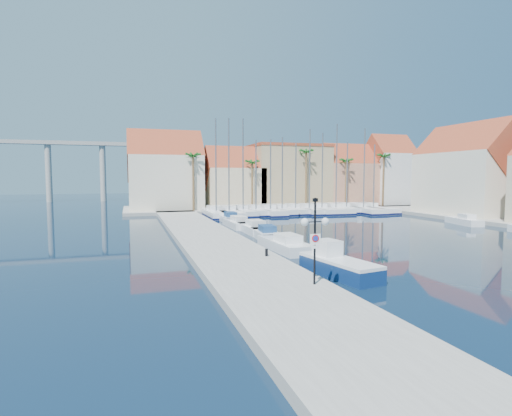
{
  "coord_description": "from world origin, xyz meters",
  "views": [
    {
      "loc": [
        -15.89,
        -22.79,
        5.98
      ],
      "look_at": [
        -4.39,
        13.44,
        3.0
      ],
      "focal_mm": 28.0,
      "sensor_mm": 36.0,
      "label": 1
    }
  ],
  "objects": [
    {
      "name": "ground",
      "position": [
        0.0,
        0.0,
        0.0
      ],
      "size": [
        260.0,
        260.0,
        0.0
      ],
      "primitive_type": "plane",
      "color": "black",
      "rests_on": "ground"
    },
    {
      "name": "quay_west",
      "position": [
        -9.0,
        13.5,
        0.25
      ],
      "size": [
        6.0,
        77.0,
        0.5
      ],
      "primitive_type": "cube",
      "color": "gray",
      "rests_on": "ground"
    },
    {
      "name": "shore_north",
      "position": [
        10.0,
        48.0,
        0.25
      ],
      "size": [
        54.0,
        16.0,
        0.5
      ],
      "primitive_type": "cube",
      "color": "gray",
      "rests_on": "ground"
    },
    {
      "name": "lamp_post",
      "position": [
        -7.0,
        -4.63,
        3.41
      ],
      "size": [
        1.5,
        0.49,
        4.43
      ],
      "rotation": [
        0.0,
        0.0,
        -0.08
      ],
      "color": "black",
      "rests_on": "quay_west"
    },
    {
      "name": "bollard",
      "position": [
        -6.95,
        2.99,
        0.75
      ],
      "size": [
        0.2,
        0.2,
        0.51
      ],
      "primitive_type": "cylinder",
      "color": "black",
      "rests_on": "quay_west"
    },
    {
      "name": "fishing_boat",
      "position": [
        -3.97,
        -1.57,
        0.67
      ],
      "size": [
        2.85,
        6.04,
        2.03
      ],
      "rotation": [
        0.0,
        0.0,
        0.16
      ],
      "color": "navy",
      "rests_on": "ground"
    },
    {
      "name": "motorboat_west_0",
      "position": [
        -3.9,
        7.17,
        0.51
      ],
      "size": [
        2.48,
        6.94,
        1.4
      ],
      "rotation": [
        0.0,
        0.0,
        0.04
      ],
      "color": "white",
      "rests_on": "ground"
    },
    {
      "name": "motorboat_west_1",
      "position": [
        -3.47,
        13.15,
        0.51
      ],
      "size": [
        2.47,
        6.1,
        1.4
      ],
      "rotation": [
        0.0,
        0.0,
        -0.1
      ],
      "color": "white",
      "rests_on": "ground"
    },
    {
      "name": "motorboat_west_2",
      "position": [
        -3.21,
        17.88,
        0.51
      ],
      "size": [
        2.26,
        6.94,
        1.4
      ],
      "rotation": [
        0.0,
        0.0,
        -0.01
      ],
      "color": "white",
      "rests_on": "ground"
    },
    {
      "name": "motorboat_west_3",
      "position": [
        -3.75,
        22.71,
        0.51
      ],
      "size": [
        2.12,
        6.57,
        1.4
      ],
      "rotation": [
        0.0,
        0.0,
        0.0
      ],
      "color": "white",
      "rests_on": "ground"
    },
    {
      "name": "motorboat_west_4",
      "position": [
        -3.37,
        28.22,
        0.51
      ],
      "size": [
        2.0,
        6.01,
        1.4
      ],
      "rotation": [
        0.0,
        0.0,
        -0.01
      ],
      "color": "white",
      "rests_on": "ground"
    },
    {
      "name": "motorboat_east_1",
      "position": [
        23.98,
        16.6,
        0.51
      ],
      "size": [
        2.78,
        5.7,
        1.4
      ],
      "rotation": [
        0.0,
        0.0,
        -0.2
      ],
      "color": "white",
      "rests_on": "ground"
    },
    {
      "name": "sailboat_0",
      "position": [
        -3.72,
        35.55,
        0.6
      ],
      "size": [
        3.03,
        10.67,
        14.45
      ],
      "rotation": [
        0.0,
        0.0,
        -0.02
      ],
      "color": "white",
      "rests_on": "ground"
    },
    {
      "name": "sailboat_1",
      "position": [
        -1.78,
        35.46,
        0.58
      ],
      "size": [
        3.81,
        11.98,
        14.55
      ],
      "rotation": [
        0.0,
        0.0,
        -0.06
      ],
      "color": "white",
      "rests_on": "ground"
    },
    {
      "name": "sailboat_2",
      "position": [
        0.6,
        36.23,
        0.64
      ],
      "size": [
        2.72,
        9.15,
        14.72
      ],
      "rotation": [
        0.0,
        0.0,
        0.03
      ],
      "color": "white",
      "rests_on": "ground"
    },
    {
      "name": "sailboat_3",
      "position": [
        2.68,
        36.28,
        0.61
      ],
      "size": [
        2.53,
        8.25,
        11.6
      ],
      "rotation": [
        0.0,
        0.0,
        0.04
      ],
      "color": "white",
      "rests_on": "ground"
    },
    {
      "name": "sailboat_4",
      "position": [
        5.05,
        36.25,
        0.57
      ],
      "size": [
        3.07,
        10.51,
        11.78
      ],
      "rotation": [
        0.0,
        0.0,
        -0.03
      ],
      "color": "white",
      "rests_on": "ground"
    },
    {
      "name": "sailboat_5",
      "position": [
        7.13,
        36.54,
        0.61
      ],
      "size": [
        2.46,
        8.61,
        12.2
      ],
      "rotation": [
        0.0,
        0.0,
        0.02
      ],
      "color": "white",
      "rests_on": "ground"
    },
    {
      "name": "sailboat_6",
      "position": [
        9.5,
        36.72,
        0.59
      ],
      "size": [
        2.74,
        8.61,
        11.33
      ],
      "rotation": [
        0.0,
        0.0,
        0.06
      ],
      "color": "white",
      "rests_on": "ground"
    },
    {
      "name": "sailboat_7",
      "position": [
        11.66,
        36.1,
        0.62
      ],
      "size": [
        2.82,
        9.2,
        13.55
      ],
      "rotation": [
        0.0,
        0.0,
        -0.04
      ],
      "color": "white",
      "rests_on": "ground"
    },
    {
      "name": "sailboat_8",
      "position": [
        14.06,
        36.42,
        0.58
      ],
      "size": [
        3.55,
        10.65,
        13.03
      ],
      "rotation": [
        0.0,
        0.0,
        -0.08
      ],
      "color": "white",
      "rests_on": "ground"
    },
    {
      "name": "sailboat_9",
      "position": [
        16.37,
        35.98,
        0.62
      ],
      "size": [
        2.89,
        9.88,
        14.5
      ],
      "rotation": [
        0.0,
        0.0,
        -0.03
      ],
      "color": "white",
      "rests_on": "ground"
    },
    {
      "name": "sailboat_10",
      "position": [
        18.79,
        36.75,
        0.6
      ],
      "size": [
        2.82,
        8.44,
        11.68
      ],
      "rotation": [
        0.0,
        0.0,
        0.08
      ],
      "color": "white",
      "rests_on": "ground"
    },
    {
      "name": "sailboat_11",
      "position": [
        20.97,
        35.13,
        0.58
      ],
      "size": [
        3.79,
        11.88,
        13.84
      ],
      "rotation": [
        0.0,
        0.0,
        -0.06
      ],
      "color": "white",
      "rests_on": "ground"
    },
    {
      "name": "sailboat_12",
      "position": [
        22.87,
        35.25,
        0.56
      ],
      "size": [
        3.92,
        11.51,
        11.31
      ],
      "rotation": [
        0.0,
        0.0,
        0.08
      ],
      "color": "white",
      "rests_on": "ground"
    },
    {
      "name": "building_0",
      "position": [
        -10.0,
        47.0,
        6.52
      ],
      "size": [
        12.3,
        9.0,
        13.5
      ],
      "color": "beige",
      "rests_on": "shore_north"
    },
    {
      "name": "building_1",
      "position": [
        2.0,
        47.0,
        5.3
      ],
      "size": [
        10.3,
        8.0,
        11.0
      ],
      "color": "beige",
      "rests_on": "shore_north"
    },
    {
      "name": "building_2",
      "position": [
        13.0,
        48.0,
        6.26
      ],
      "size": [
        14.2,
        10.2,
        11.5
      ],
      "color": "tan",
      "rests_on": "shore_north"
    },
    {
      "name": "building_3",
      "position": [
        25.0,
        47.0,
        5.86
      ],
      "size": [
        10.3,
        8.0,
        12.0
      ],
      "color": "tan",
      "rests_on": "shore_north"
    },
    {
      "name": "building_4",
      "position": [
        34.0,
        46.0,
        6.97
      ],
      "size": [
        8.3,
        8.0,
        14.0
      ],
      "color": "silver",
      "rests_on": "shore_north"
    },
    {
      "name": "building_6",
      "position": [
        32.0,
        24.0,
        6.52
      ],
      "size": [
        9.0,
        14.3,
        13.5
      ],
      "color": "beige",
      "rests_on": "shore_east"
    },
    {
      "name": "palm_0",
      "position": [
        -6.0,
        42.0,
        9.08
      ],
      "size": [
        2.6,
        2.6,
        10.15
      ],
      "color": "brown",
      "rests_on": "shore_north"
    },
    {
      "name": "palm_1",
      "position": [
        4.0,
        42.0,
        8.14
      ],
      "size": [
        2.6,
        2.6,
        9.15
      ],
      "color": "brown",
      "rests_on": "shore_north"
    },
    {
      "name": "palm_2",
      "position": [
        14.0,
        42.0,
        10.02
      ],
      "size": [
        2.6,
        2.6,
        11.15
      ],
      "color": "brown",
      "rests_on": "shore_north"
    },
    {
      "name": "palm_3",
      "position": [
        22.0,
        42.0,
        8.61
      ],
      "size": [
        2.6,
        2.6,
        9.65
      ],
      "color": "brown",
      "rests_on": "shore_north"
    },
    {
      "name": "palm_4",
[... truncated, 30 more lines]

